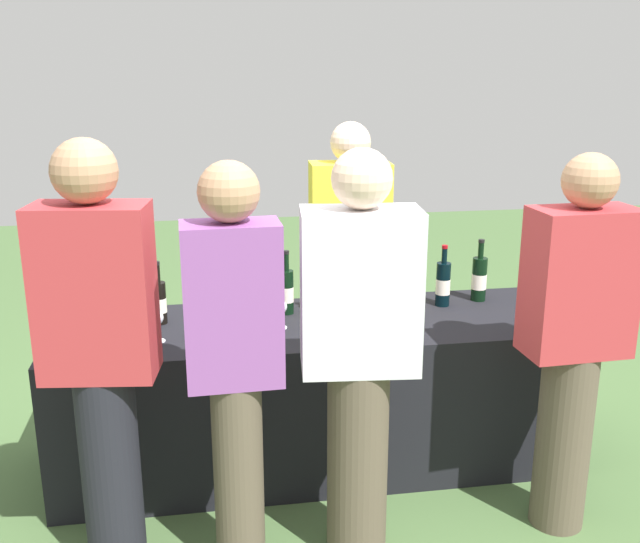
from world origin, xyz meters
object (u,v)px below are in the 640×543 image
at_px(wine_bottle_4, 356,291).
at_px(wine_bottle_3, 326,293).
at_px(wine_bottle_1, 255,293).
at_px(wine_bottle_2, 287,291).
at_px(wine_bottle_0, 159,302).
at_px(wine_bottle_7, 479,278).
at_px(wine_bottle_5, 387,288).
at_px(wine_bottle_6, 443,284).
at_px(guest_2, 359,351).
at_px(server_pouring, 349,259).
at_px(guest_0, 101,353).
at_px(wine_glass_2, 280,308).
at_px(wine_glass_0, 156,320).
at_px(wine_glass_1, 204,315).
at_px(guest_1, 235,358).
at_px(guest_3, 574,336).

bearing_deg(wine_bottle_4, wine_bottle_3, 179.85).
bearing_deg(wine_bottle_1, wine_bottle_2, -3.91).
bearing_deg(wine_bottle_3, wine_bottle_0, -179.55).
height_order(wine_bottle_2, wine_bottle_7, wine_bottle_7).
distance_m(wine_bottle_5, wine_bottle_6, 0.29).
bearing_deg(wine_bottle_7, wine_bottle_0, -176.71).
distance_m(wine_bottle_1, wine_bottle_5, 0.66).
bearing_deg(wine_bottle_0, wine_bottle_6, 1.64).
bearing_deg(guest_2, server_pouring, 85.69).
bearing_deg(guest_0, wine_bottle_1, 61.46).
bearing_deg(wine_bottle_1, wine_bottle_5, -1.94).
relative_size(wine_bottle_1, wine_glass_2, 2.26).
xyz_separation_m(wine_bottle_2, wine_glass_2, (-0.05, -0.20, -0.02)).
bearing_deg(wine_bottle_1, wine_glass_0, -146.82).
xyz_separation_m(wine_glass_2, server_pouring, (0.46, 0.66, 0.04)).
bearing_deg(wine_bottle_2, guest_2, -78.98).
height_order(wine_bottle_5, guest_0, guest_0).
distance_m(wine_glass_1, guest_1, 0.67).
bearing_deg(wine_bottle_2, wine_glass_1, -149.25).
distance_m(wine_bottle_2, guest_0, 1.15).
bearing_deg(server_pouring, wine_bottle_3, 69.48).
xyz_separation_m(wine_bottle_1, wine_glass_1, (-0.25, -0.25, -0.01)).
height_order(wine_glass_1, guest_0, guest_0).
xyz_separation_m(wine_bottle_0, wine_glass_1, (0.21, -0.20, -0.01)).
distance_m(guest_0, guest_3, 1.85).
bearing_deg(wine_glass_0, guest_3, -17.78).
xyz_separation_m(wine_bottle_0, wine_bottle_2, (0.61, 0.04, 0.01)).
relative_size(wine_bottle_5, guest_0, 0.18).
bearing_deg(wine_bottle_2, wine_bottle_7, 2.73).
xyz_separation_m(wine_bottle_0, wine_bottle_5, (1.11, 0.03, 0.00)).
height_order(guest_1, guest_2, guest_2).
bearing_deg(wine_bottle_5, guest_0, -146.85).
height_order(wine_glass_0, guest_3, guest_3).
relative_size(guest_1, guest_2, 0.98).
bearing_deg(guest_1, guest_3, 1.44).
distance_m(wine_bottle_1, guest_2, 0.95).
bearing_deg(wine_glass_2, wine_bottle_1, 115.43).
relative_size(wine_bottle_1, wine_bottle_2, 0.97).
bearing_deg(wine_bottle_5, wine_glass_0, -166.13).
bearing_deg(wine_glass_1, wine_bottle_2, 30.75).
distance_m(wine_bottle_2, wine_bottle_5, 0.50).
height_order(wine_bottle_1, guest_0, guest_0).
distance_m(wine_bottle_0, wine_bottle_7, 1.62).
distance_m(wine_glass_1, guest_2, 0.87).
height_order(wine_bottle_0, guest_1, guest_1).
bearing_deg(wine_bottle_3, guest_2, -91.18).
relative_size(wine_bottle_6, guest_1, 0.20).
distance_m(wine_bottle_6, wine_bottle_7, 0.22).
relative_size(wine_bottle_0, wine_bottle_2, 0.95).
height_order(wine_bottle_0, wine_glass_1, wine_bottle_0).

